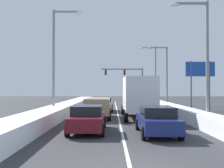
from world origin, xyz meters
The scene contains 16 objects.
ground_plane centered at (0.00, 15.72, 0.00)m, with size 120.00×120.00×0.00m, color #333335.
lane_stripe_between_right_lane_and_center_lane centered at (0.00, 19.65, 0.00)m, with size 0.14×43.23×0.01m, color silver.
snow_bank_right_shoulder centered at (5.30, 19.65, 0.44)m, with size 1.35×43.23×0.89m, color white.
snow_bank_left_shoulder centered at (-5.30, 19.65, 0.46)m, with size 2.04×43.23×0.93m, color white.
sedan_navy_right_lane_nearest centered at (1.86, 6.18, 0.76)m, with size 2.00×4.50×1.51m.
box_truck_right_lane_second centered at (1.58, 13.69, 1.90)m, with size 2.53×7.20×3.36m.
sedan_red_right_lane_third centered at (1.74, 21.44, 0.76)m, with size 2.00×4.50×1.51m.
sedan_maroon_center_lane_nearest centered at (-1.95, 7.03, 0.76)m, with size 2.00×4.50×1.51m.
suv_tan_center_lane_second centered at (-1.72, 13.82, 1.02)m, with size 2.16×4.90×1.67m.
sedan_silver_center_lane_third centered at (-1.48, 20.49, 0.76)m, with size 2.00×4.50×1.51m.
traffic_light_gantry centered at (2.57, 39.29, 4.50)m, with size 7.54×0.47×6.20m.
street_lamp_right_near centered at (5.55, 9.83, 5.01)m, with size 2.66×0.36×8.40m.
street_lamp_right_mid centered at (6.07, 25.55, 4.71)m, with size 2.66×0.36×7.84m.
street_lamp_right_far centered at (5.98, 33.41, 5.37)m, with size 2.66×0.36×9.10m.
street_lamp_left_mid centered at (-5.44, 15.43, 5.58)m, with size 2.66×0.36×9.48m.
roadside_sign_right centered at (9.11, 20.83, 4.02)m, with size 3.20×0.16×5.50m.
Camera 1 is at (-0.56, -7.93, 2.47)m, focal length 42.20 mm.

